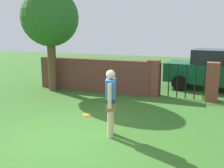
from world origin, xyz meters
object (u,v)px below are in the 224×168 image
Objects in this scene: tree at (50,18)px; car at (217,70)px; person at (111,100)px; frisbee_orange at (87,115)px.

tree is 0.96× the size of car.
tree is at bearing -147.98° from person.
car is (6.48, 2.56, -2.11)m from tree.
person is at bearing -105.73° from car.
tree is at bearing 138.81° from frisbee_orange.
car is 16.11× the size of frisbee_orange.
car is at bearing 21.54° from tree.
tree is 15.48× the size of frisbee_orange.
frisbee_orange is at bearing -120.42° from car.
person is at bearing -42.06° from tree.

